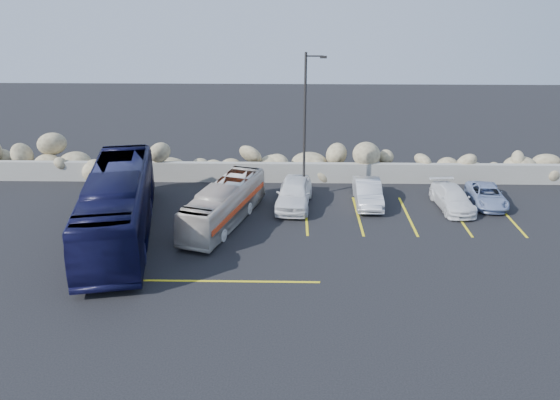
{
  "coord_description": "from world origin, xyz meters",
  "views": [
    {
      "loc": [
        1.76,
        -19.14,
        11.52
      ],
      "look_at": [
        1.28,
        4.0,
        2.06
      ],
      "focal_mm": 35.0,
      "sensor_mm": 36.0,
      "label": 1
    }
  ],
  "objects_px": {
    "tour_coach": "(118,205)",
    "car_c": "(452,198)",
    "car_b": "(368,193)",
    "vintage_bus": "(224,204)",
    "car_d": "(487,195)",
    "lamppost": "(306,123)",
    "car_a": "(294,193)"
  },
  "relations": [
    {
      "from": "tour_coach",
      "to": "car_a",
      "type": "relative_size",
      "value": 2.61
    },
    {
      "from": "car_a",
      "to": "car_c",
      "type": "relative_size",
      "value": 1.12
    },
    {
      "from": "vintage_bus",
      "to": "tour_coach",
      "type": "xyz_separation_m",
      "value": [
        -4.79,
        -1.6,
        0.57
      ]
    },
    {
      "from": "car_b",
      "to": "car_a",
      "type": "bearing_deg",
      "value": -173.2
    },
    {
      "from": "car_d",
      "to": "lamppost",
      "type": "bearing_deg",
      "value": 179.83
    },
    {
      "from": "car_c",
      "to": "car_d",
      "type": "height_order",
      "value": "car_c"
    },
    {
      "from": "lamppost",
      "to": "car_c",
      "type": "bearing_deg",
      "value": -9.98
    },
    {
      "from": "tour_coach",
      "to": "car_c",
      "type": "distance_m",
      "value": 17.24
    },
    {
      "from": "lamppost",
      "to": "vintage_bus",
      "type": "height_order",
      "value": "lamppost"
    },
    {
      "from": "car_a",
      "to": "car_b",
      "type": "height_order",
      "value": "car_a"
    },
    {
      "from": "car_a",
      "to": "car_d",
      "type": "relative_size",
      "value": 1.19
    },
    {
      "from": "lamppost",
      "to": "car_b",
      "type": "xyz_separation_m",
      "value": [
        3.43,
        -0.88,
        -3.65
      ]
    },
    {
      "from": "car_c",
      "to": "car_d",
      "type": "distance_m",
      "value": 2.13
    },
    {
      "from": "car_a",
      "to": "car_b",
      "type": "distance_m",
      "value": 4.05
    },
    {
      "from": "vintage_bus",
      "to": "tour_coach",
      "type": "height_order",
      "value": "tour_coach"
    },
    {
      "from": "lamppost",
      "to": "car_b",
      "type": "bearing_deg",
      "value": -14.36
    },
    {
      "from": "vintage_bus",
      "to": "car_d",
      "type": "bearing_deg",
      "value": 28.22
    },
    {
      "from": "tour_coach",
      "to": "car_c",
      "type": "height_order",
      "value": "tour_coach"
    },
    {
      "from": "tour_coach",
      "to": "car_a",
      "type": "bearing_deg",
      "value": 14.38
    },
    {
      "from": "tour_coach",
      "to": "car_d",
      "type": "bearing_deg",
      "value": 2.32
    },
    {
      "from": "car_c",
      "to": "car_d",
      "type": "bearing_deg",
      "value": 11.42
    },
    {
      "from": "lamppost",
      "to": "car_d",
      "type": "relative_size",
      "value": 2.18
    },
    {
      "from": "lamppost",
      "to": "car_c",
      "type": "xyz_separation_m",
      "value": [
        7.88,
        -1.39,
        -3.73
      ]
    },
    {
      "from": "tour_coach",
      "to": "car_b",
      "type": "distance_m",
      "value": 13.09
    },
    {
      "from": "car_a",
      "to": "car_c",
      "type": "xyz_separation_m",
      "value": [
        8.48,
        -0.11,
        -0.18
      ]
    },
    {
      "from": "tour_coach",
      "to": "car_d",
      "type": "xyz_separation_m",
      "value": [
        18.83,
        4.38,
        -1.09
      ]
    },
    {
      "from": "tour_coach",
      "to": "car_a",
      "type": "distance_m",
      "value": 9.21
    },
    {
      "from": "vintage_bus",
      "to": "car_c",
      "type": "relative_size",
      "value": 1.88
    },
    {
      "from": "car_b",
      "to": "car_d",
      "type": "height_order",
      "value": "car_b"
    },
    {
      "from": "car_c",
      "to": "car_b",
      "type": "bearing_deg",
      "value": 168.69
    },
    {
      "from": "lamppost",
      "to": "tour_coach",
      "type": "xyz_separation_m",
      "value": [
        -8.9,
        -5.18,
        -2.7
      ]
    },
    {
      "from": "tour_coach",
      "to": "car_c",
      "type": "xyz_separation_m",
      "value": [
        16.78,
        3.79,
        -1.03
      ]
    }
  ]
}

